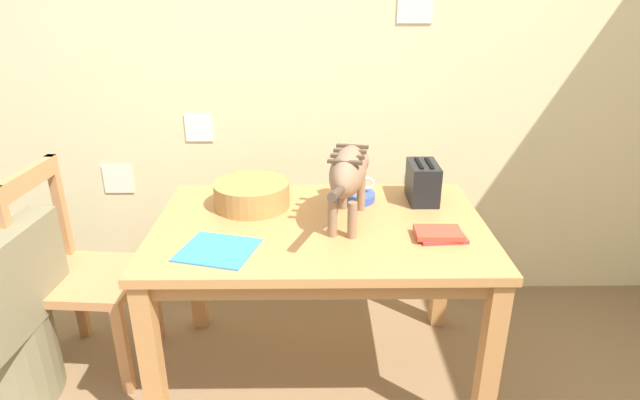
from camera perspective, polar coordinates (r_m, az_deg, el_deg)
wall_rear at (r=2.72m, az=1.20°, el=14.20°), size 4.35×0.11×2.50m
dining_table at (r=2.15m, az=-0.00°, el=-4.67°), size 1.32×0.86×0.75m
cat at (r=2.08m, az=3.16°, el=3.07°), size 0.21×0.66×0.30m
saucer_bowl at (r=2.33m, az=3.77°, el=0.39°), size 0.18×0.18×0.04m
coffee_mug at (r=2.31m, az=3.89°, el=1.72°), size 0.13×0.09×0.08m
magazine at (r=1.94m, az=-10.97°, el=-5.29°), size 0.31×0.29×0.01m
book_stack at (r=2.04m, az=12.77°, el=-3.63°), size 0.19×0.13×0.03m
wicker_basket at (r=2.27m, az=-7.34°, el=0.65°), size 0.32×0.32×0.11m
toaster at (r=2.34m, az=10.99°, el=1.90°), size 0.12×0.20×0.18m
wooden_chair_near at (r=2.55m, az=-24.33°, el=-7.32°), size 0.45×0.45×0.94m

